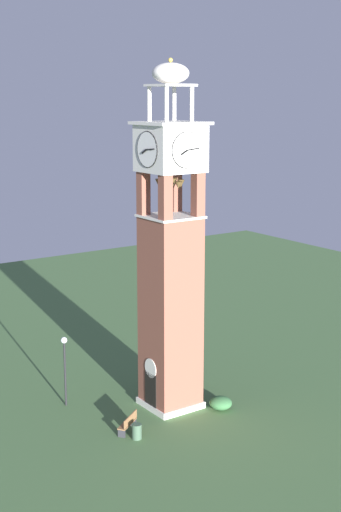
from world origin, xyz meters
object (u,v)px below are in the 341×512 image
object	(u,v)px
park_bench	(128,423)
lamp_post	(65,359)
clock_tower	(170,268)
trash_bin	(137,431)

from	to	relation	value
park_bench	lamp_post	world-z (taller)	lamp_post
lamp_post	clock_tower	bearing A→B (deg)	55.05
park_bench	lamp_post	bearing A→B (deg)	-166.54
lamp_post	trash_bin	size ratio (longest dim) A/B	5.12
clock_tower	lamp_post	world-z (taller)	clock_tower
lamp_post	park_bench	bearing A→B (deg)	13.46
clock_tower	lamp_post	size ratio (longest dim) A/B	4.70
clock_tower	park_bench	world-z (taller)	clock_tower
park_bench	trash_bin	bearing A→B (deg)	-3.92
clock_tower	trash_bin	distance (m)	8.91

